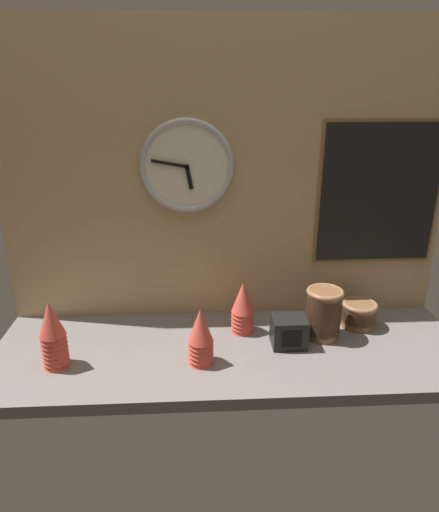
{
  "coord_description": "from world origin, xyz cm",
  "views": [
    {
      "loc": [
        -11.06,
        -133.9,
        84.38
      ],
      "look_at": [
        -3.54,
        4.0,
        31.52
      ],
      "focal_mm": 32.0,
      "sensor_mm": 36.0,
      "label": 1
    }
  ],
  "objects_px": {
    "bowl_stack_far_right": "(359,313)",
    "menu_board": "(379,194)",
    "cup_stack_center": "(201,336)",
    "wall_clock": "(187,166)",
    "napkin_dispenser": "(289,332)",
    "cup_stack_far_left": "(53,335)",
    "bowl_stack_right": "(324,312)",
    "cup_stack_center_right": "(243,307)"
  },
  "relations": [
    {
      "from": "cup_stack_center_right",
      "to": "napkin_dispenser",
      "type": "bearing_deg",
      "value": -33.26
    },
    {
      "from": "bowl_stack_far_right",
      "to": "wall_clock",
      "type": "relative_size",
      "value": 0.4
    },
    {
      "from": "wall_clock",
      "to": "cup_stack_center",
      "type": "bearing_deg",
      "value": -83.91
    },
    {
      "from": "cup_stack_center",
      "to": "bowl_stack_far_right",
      "type": "relative_size",
      "value": 1.51
    },
    {
      "from": "bowl_stack_right",
      "to": "menu_board",
      "type": "distance_m",
      "value": 0.48
    },
    {
      "from": "wall_clock",
      "to": "napkin_dispenser",
      "type": "relative_size",
      "value": 2.76
    },
    {
      "from": "cup_stack_center_right",
      "to": "wall_clock",
      "type": "height_order",
      "value": "wall_clock"
    },
    {
      "from": "cup_stack_center",
      "to": "bowl_stack_far_right",
      "type": "height_order",
      "value": "cup_stack_center"
    },
    {
      "from": "cup_stack_far_left",
      "to": "bowl_stack_far_right",
      "type": "bearing_deg",
      "value": 10.84
    },
    {
      "from": "cup_stack_far_left",
      "to": "napkin_dispenser",
      "type": "distance_m",
      "value": 0.77
    },
    {
      "from": "cup_stack_far_left",
      "to": "wall_clock",
      "type": "distance_m",
      "value": 0.7
    },
    {
      "from": "wall_clock",
      "to": "bowl_stack_far_right",
      "type": "bearing_deg",
      "value": -11.02
    },
    {
      "from": "cup_stack_center",
      "to": "napkin_dispenser",
      "type": "distance_m",
      "value": 0.32
    },
    {
      "from": "bowl_stack_far_right",
      "to": "bowl_stack_right",
      "type": "bearing_deg",
      "value": -156.43
    },
    {
      "from": "bowl_stack_far_right",
      "to": "menu_board",
      "type": "distance_m",
      "value": 0.44
    },
    {
      "from": "cup_stack_center",
      "to": "bowl_stack_far_right",
      "type": "bearing_deg",
      "value": 19.56
    },
    {
      "from": "cup_stack_far_left",
      "to": "bowl_stack_far_right",
      "type": "relative_size",
      "value": 1.76
    },
    {
      "from": "bowl_stack_far_right",
      "to": "wall_clock",
      "type": "height_order",
      "value": "wall_clock"
    },
    {
      "from": "bowl_stack_right",
      "to": "cup_stack_center",
      "type": "bearing_deg",
      "value": -161.92
    },
    {
      "from": "wall_clock",
      "to": "napkin_dispenser",
      "type": "xyz_separation_m",
      "value": [
        0.34,
        -0.24,
        -0.52
      ]
    },
    {
      "from": "cup_stack_center",
      "to": "bowl_stack_right",
      "type": "distance_m",
      "value": 0.45
    },
    {
      "from": "bowl_stack_far_right",
      "to": "menu_board",
      "type": "relative_size",
      "value": 0.24
    },
    {
      "from": "bowl_stack_far_right",
      "to": "napkin_dispenser",
      "type": "relative_size",
      "value": 1.09
    },
    {
      "from": "bowl_stack_far_right",
      "to": "menu_board",
      "type": "bearing_deg",
      "value": 60.76
    },
    {
      "from": "wall_clock",
      "to": "napkin_dispenser",
      "type": "bearing_deg",
      "value": -35.0
    },
    {
      "from": "bowl_stack_far_right",
      "to": "napkin_dispenser",
      "type": "xyz_separation_m",
      "value": [
        -0.28,
        -0.11,
        -0.0
      ]
    },
    {
      "from": "bowl_stack_right",
      "to": "napkin_dispenser",
      "type": "distance_m",
      "value": 0.14
    },
    {
      "from": "menu_board",
      "to": "cup_stack_center_right",
      "type": "bearing_deg",
      "value": -163.75
    },
    {
      "from": "cup_stack_far_left",
      "to": "bowl_stack_right",
      "type": "bearing_deg",
      "value": 8.48
    },
    {
      "from": "cup_stack_center",
      "to": "menu_board",
      "type": "bearing_deg",
      "value": 27.17
    },
    {
      "from": "cup_stack_center_right",
      "to": "napkin_dispenser",
      "type": "relative_size",
      "value": 1.66
    },
    {
      "from": "bowl_stack_right",
      "to": "napkin_dispenser",
      "type": "bearing_deg",
      "value": -159.51
    },
    {
      "from": "bowl_stack_right",
      "to": "bowl_stack_far_right",
      "type": "bearing_deg",
      "value": 23.57
    },
    {
      "from": "cup_stack_center",
      "to": "wall_clock",
      "type": "bearing_deg",
      "value": 96.09
    },
    {
      "from": "menu_board",
      "to": "cup_stack_far_left",
      "type": "bearing_deg",
      "value": -163.55
    },
    {
      "from": "bowl_stack_far_right",
      "to": "wall_clock",
      "type": "xyz_separation_m",
      "value": [
        -0.62,
        0.12,
        0.52
      ]
    },
    {
      "from": "cup_stack_center_right",
      "to": "menu_board",
      "type": "bearing_deg",
      "value": 16.25
    },
    {
      "from": "cup_stack_center",
      "to": "wall_clock",
      "type": "height_order",
      "value": "wall_clock"
    },
    {
      "from": "bowl_stack_right",
      "to": "napkin_dispenser",
      "type": "height_order",
      "value": "bowl_stack_right"
    },
    {
      "from": "wall_clock",
      "to": "bowl_stack_right",
      "type": "bearing_deg",
      "value": -21.97
    },
    {
      "from": "cup_stack_far_left",
      "to": "napkin_dispenser",
      "type": "height_order",
      "value": "cup_stack_far_left"
    },
    {
      "from": "cup_stack_center_right",
      "to": "wall_clock",
      "type": "xyz_separation_m",
      "value": [
        -0.19,
        0.14,
        0.48
      ]
    }
  ]
}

